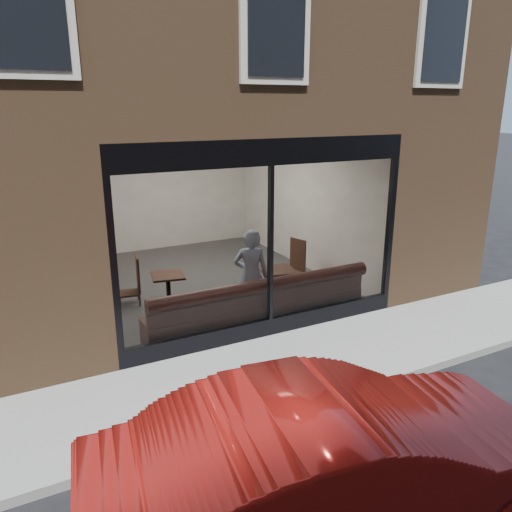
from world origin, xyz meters
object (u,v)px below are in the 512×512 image
cafe_table_right (277,270)px  cafe_chair_right (291,273)px  person (251,276)px  cafe_chair_left (129,293)px  parked_car (340,469)px  banquette (259,314)px  cafe_table_left (168,276)px

cafe_table_right → cafe_chair_right: size_ratio=1.43×
person → cafe_table_right: (0.68, 0.27, -0.09)m
cafe_chair_left → parked_car: (0.31, -6.20, 0.47)m
cafe_table_right → cafe_chair_right: bearing=47.4°
banquette → cafe_table_left: bearing=134.9°
cafe_chair_left → cafe_table_left: bearing=135.4°
cafe_table_right → cafe_chair_left: cafe_table_right is taller
cafe_table_left → cafe_table_right: cafe_table_right is taller
banquette → parked_car: size_ratio=0.93×
person → cafe_table_left: size_ratio=2.93×
banquette → person: (0.01, 0.30, 0.60)m
parked_car → person: bearing=-10.0°
parked_car → cafe_table_right: bearing=-16.2°
cafe_chair_left → banquette: bearing=141.4°
cafe_table_right → parked_car: 5.24m
banquette → parked_car: (-1.44, -4.22, 0.48)m
cafe_chair_right → cafe_table_right: bearing=32.2°
person → cafe_chair_right: person is taller
cafe_table_left → parked_car: size_ratio=0.13×
banquette → cafe_chair_right: (1.63, 1.59, 0.01)m
cafe_chair_left → parked_car: parked_car is taller
person → parked_car: person is taller
banquette → parked_car: parked_car is taller
person → cafe_chair_left: size_ratio=4.43×
cafe_table_right → cafe_chair_right: 1.48m
cafe_chair_left → parked_car: bearing=102.8°
banquette → person: bearing=88.3°
cafe_table_left → parked_car: (-0.23, -5.43, -0.03)m
banquette → parked_car: 4.49m
banquette → cafe_chair_right: size_ratio=9.34×
banquette → cafe_table_right: cafe_table_right is taller
cafe_table_right → parked_car: size_ratio=0.14×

